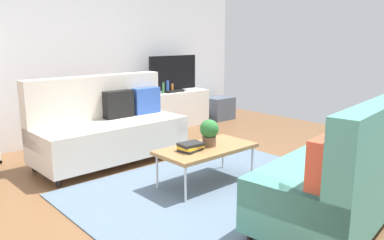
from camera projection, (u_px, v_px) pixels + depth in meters
name	position (u px, v px, depth m)	size (l,w,h in m)	color
ground_plane	(202.00, 187.00, 4.11)	(7.68, 7.68, 0.00)	brown
wall_far	(78.00, 47.00, 5.85)	(6.40, 0.12, 2.90)	silver
area_rug	(216.00, 189.00, 4.04)	(2.90, 2.20, 0.01)	slate
couch_beige	(109.00, 128.00, 4.91)	(1.92, 0.88, 1.10)	beige
couch_green	(346.00, 172.00, 3.27)	(2.00, 1.09, 1.10)	teal
coffee_table	(207.00, 149.00, 4.14)	(1.10, 0.56, 0.42)	#9E7042
tv_console	(173.00, 109.00, 6.87)	(1.40, 0.44, 0.64)	silver
tv	(173.00, 74.00, 6.72)	(1.00, 0.20, 0.64)	black
storage_trunk	(219.00, 108.00, 7.53)	(0.52, 0.40, 0.44)	#4C5666
potted_plant	(209.00, 132.00, 4.14)	(0.21, 0.21, 0.30)	brown
table_book_0	(191.00, 149.00, 3.99)	(0.24, 0.18, 0.03)	#262626
table_book_1	(191.00, 147.00, 3.99)	(0.24, 0.18, 0.03)	gold
table_book_2	(191.00, 144.00, 3.98)	(0.24, 0.18, 0.03)	#262626
vase_0	(144.00, 90.00, 6.44)	(0.11, 0.11, 0.16)	#4C72B2
vase_1	(152.00, 88.00, 6.55)	(0.11, 0.11, 0.20)	silver
bottle_0	(163.00, 88.00, 6.59)	(0.04, 0.04, 0.19)	#3F8C4C
bottle_1	(167.00, 87.00, 6.65)	(0.06, 0.06, 0.22)	#3359B2
bottle_2	(172.00, 88.00, 6.73)	(0.05, 0.05, 0.15)	orange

